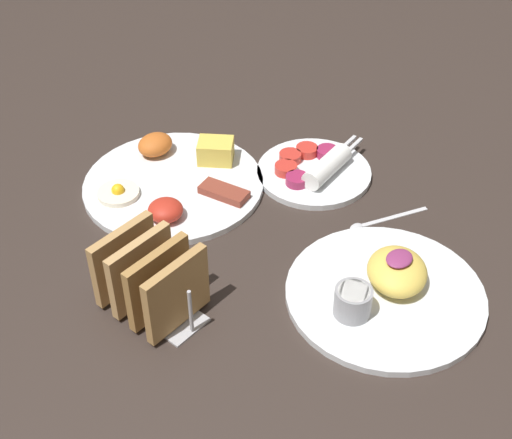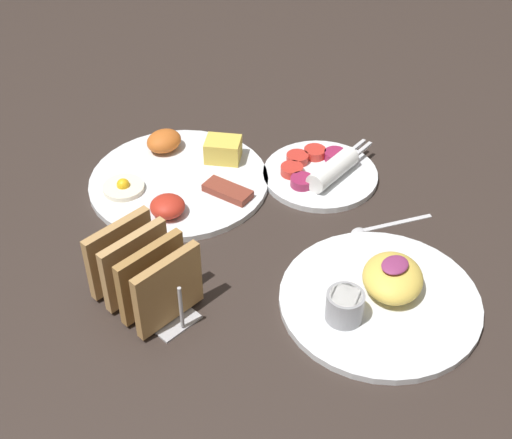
# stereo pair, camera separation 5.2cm
# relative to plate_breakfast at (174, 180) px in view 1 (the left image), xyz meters

# --- Properties ---
(ground_plane) EXTENTS (3.00, 3.00, 0.00)m
(ground_plane) POSITION_rel_plate_breakfast_xyz_m (-0.02, -0.19, -0.01)
(ground_plane) COLOR #332823
(plate_breakfast) EXTENTS (0.28, 0.28, 0.05)m
(plate_breakfast) POSITION_rel_plate_breakfast_xyz_m (0.00, 0.00, 0.00)
(plate_breakfast) COLOR white
(plate_breakfast) RESTS_ON ground_plane
(plate_condiments) EXTENTS (0.19, 0.18, 0.04)m
(plate_condiments) POSITION_rel_plate_breakfast_xyz_m (0.17, -0.15, 0.00)
(plate_condiments) COLOR white
(plate_condiments) RESTS_ON ground_plane
(plate_foreground) EXTENTS (0.26, 0.26, 0.06)m
(plate_foreground) POSITION_rel_plate_breakfast_xyz_m (0.01, -0.38, 0.00)
(plate_foreground) COLOR white
(plate_foreground) RESTS_ON ground_plane
(toast_rack) EXTENTS (0.10, 0.15, 0.10)m
(toast_rack) POSITION_rel_plate_breakfast_xyz_m (-0.20, -0.16, 0.04)
(toast_rack) COLOR #B7B7BC
(toast_rack) RESTS_ON ground_plane
(teaspoon) EXTENTS (0.12, 0.07, 0.01)m
(teaspoon) POSITION_rel_plate_breakfast_xyz_m (0.13, -0.29, -0.01)
(teaspoon) COLOR silver
(teaspoon) RESTS_ON ground_plane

